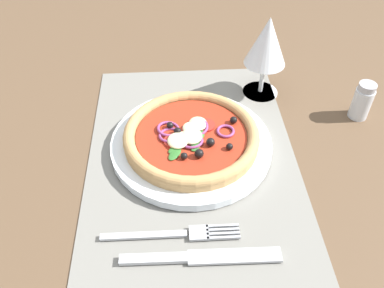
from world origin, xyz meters
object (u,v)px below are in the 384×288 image
Objects in this scene: knife at (203,257)px; wine_glass at (267,44)px; fork at (178,234)px; pizza at (193,136)px; plate at (193,144)px; pepper_shaker at (362,101)px.

knife is 1.34× the size of wine_glass.
fork is 0.90× the size of knife.
pizza reaches higher than knife.
fork is at bearing -10.26° from plate.
pizza is 1.17× the size of fork.
plate is at bearing 125.02° from pizza.
fork is at bearing -54.85° from pepper_shaker.
pepper_shaker reaches higher than plate.
pepper_shaker is at bearing 43.11° from knife.
knife is at bearing -0.08° from pizza.
wine_glass is 18.62cm from pepper_shaker.
pizza reaches higher than plate.
plate reaches higher than knife.
pizza is at bearing -54.98° from plate.
pepper_shaker is (-22.34, 31.72, 2.63)cm from fork.
wine_glass reaches higher than plate.
plate is 1.69× the size of wine_glass.
wine_glass is at bearing 69.55° from knife.
fork is at bearing -10.14° from pizza.
plate is 1.26× the size of knife.
pizza reaches higher than fork.
wine_glass is at bearing 136.40° from pizza.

